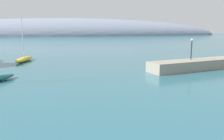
% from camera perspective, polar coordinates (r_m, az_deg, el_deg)
% --- Properties ---
extents(breakwater_rocks, '(23.58, 8.42, 1.63)m').
position_cam_1_polar(breakwater_rocks, '(42.85, 22.81, 1.51)').
color(breakwater_rocks, gray).
rests_on(breakwater_rocks, ground).
extents(distant_ridge, '(316.26, 64.68, 33.80)m').
position_cam_1_polar(distant_ridge, '(234.48, -9.83, 8.40)').
color(distant_ridge, gray).
rests_on(distant_ridge, ground).
extents(sailboat_yellow_mid_mooring, '(3.54, 8.28, 8.82)m').
position_cam_1_polar(sailboat_yellow_mid_mooring, '(50.96, -20.95, 2.55)').
color(sailboat_yellow_mid_mooring, yellow).
rests_on(sailboat_yellow_mid_mooring, water).
extents(harbor_lamp_post, '(0.36, 0.36, 3.46)m').
position_cam_1_polar(harbor_lamp_post, '(40.41, 19.12, 5.57)').
color(harbor_lamp_post, black).
rests_on(harbor_lamp_post, breakwater_rocks).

